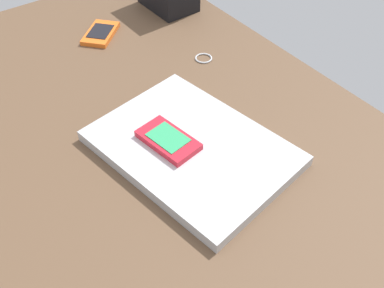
{
  "coord_description": "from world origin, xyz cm",
  "views": [
    {
      "loc": [
        -50.7,
        26.22,
        57.8
      ],
      "look_at": [
        -7.58,
        -4.92,
        5.0
      ],
      "focal_mm": 41.77,
      "sensor_mm": 36.0,
      "label": 1
    }
  ],
  "objects_px": {
    "cell_phone_on_laptop": "(168,140)",
    "cell_phone_on_desk": "(101,33)",
    "laptop_closed": "(192,148)",
    "key_ring": "(204,58)"
  },
  "relations": [
    {
      "from": "cell_phone_on_laptop",
      "to": "cell_phone_on_desk",
      "type": "xyz_separation_m",
      "value": [
        0.4,
        -0.08,
        -0.02
      ]
    },
    {
      "from": "laptop_closed",
      "to": "cell_phone_on_desk",
      "type": "xyz_separation_m",
      "value": [
        0.43,
        -0.05,
        -0.0
      ]
    },
    {
      "from": "cell_phone_on_laptop",
      "to": "key_ring",
      "type": "height_order",
      "value": "cell_phone_on_laptop"
    },
    {
      "from": "laptop_closed",
      "to": "cell_phone_on_desk",
      "type": "distance_m",
      "value": 0.43
    },
    {
      "from": "cell_phone_on_desk",
      "to": "key_ring",
      "type": "height_order",
      "value": "cell_phone_on_desk"
    },
    {
      "from": "laptop_closed",
      "to": "cell_phone_on_laptop",
      "type": "xyz_separation_m",
      "value": [
        0.03,
        0.03,
        0.02
      ]
    },
    {
      "from": "key_ring",
      "to": "cell_phone_on_laptop",
      "type": "bearing_deg",
      "value": 131.03
    },
    {
      "from": "laptop_closed",
      "to": "cell_phone_on_desk",
      "type": "relative_size",
      "value": 2.82
    },
    {
      "from": "cell_phone_on_desk",
      "to": "key_ring",
      "type": "relative_size",
      "value": 3.09
    },
    {
      "from": "cell_phone_on_desk",
      "to": "cell_phone_on_laptop",
      "type": "bearing_deg",
      "value": 168.71
    }
  ]
}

